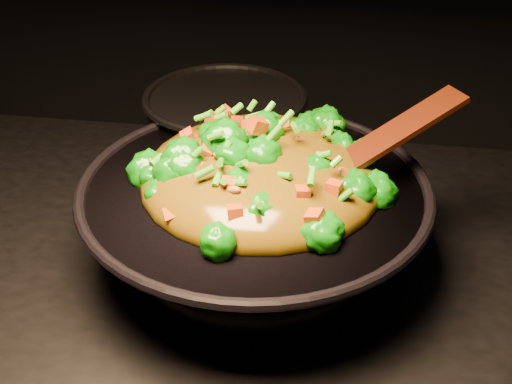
# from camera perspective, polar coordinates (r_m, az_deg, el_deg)

# --- Properties ---
(wok) EXTENTS (0.53, 0.53, 0.11)m
(wok) POSITION_cam_1_polar(r_m,az_deg,el_deg) (0.78, -0.11, -2.93)
(wok) COLOR black
(wok) RESTS_ON stovetop
(stir_fry) EXTENTS (0.37, 0.37, 0.10)m
(stir_fry) POSITION_cam_1_polar(r_m,az_deg,el_deg) (0.73, 0.45, 4.16)
(stir_fry) COLOR #0E6D07
(stir_fry) RESTS_ON wok
(spatula) EXTENTS (0.22, 0.16, 0.10)m
(spatula) POSITION_cam_1_polar(r_m,az_deg,el_deg) (0.74, 10.00, 3.77)
(spatula) COLOR #3D1807
(spatula) RESTS_ON wok
(back_pot) EXTENTS (0.28, 0.28, 0.13)m
(back_pot) POSITION_cam_1_polar(r_m,az_deg,el_deg) (0.96, -2.70, 5.24)
(back_pot) COLOR black
(back_pot) RESTS_ON stovetop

